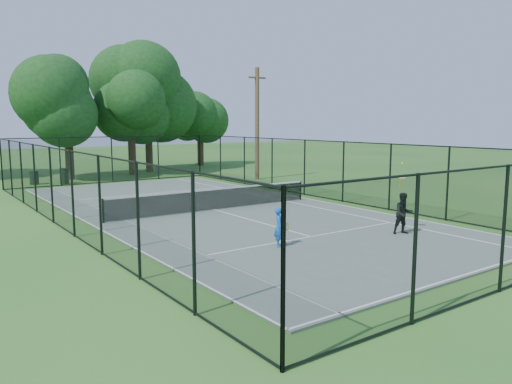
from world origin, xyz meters
TOP-DOWN VIEW (x-y plane):
  - ground at (0.00, 0.00)m, footprint 120.00×120.00m
  - tennis_court at (0.00, 0.00)m, footprint 11.00×24.00m
  - tennis_net at (0.00, 0.00)m, footprint 10.08×0.08m
  - fence at (0.00, 0.00)m, footprint 13.10×26.10m
  - tree_near_left at (-1.76, 16.42)m, footprint 6.21×6.21m
  - tree_near_mid at (2.92, 16.89)m, footprint 5.45×5.45m
  - tree_near_right at (4.89, 18.32)m, footprint 6.71×6.71m
  - tree_far_right at (11.01, 20.96)m, footprint 4.31×4.31m
  - trash_bin_left at (-4.44, 14.76)m, footprint 0.58×0.58m
  - trash_bin_right at (-2.80, 13.97)m, footprint 0.58×0.58m
  - utility_pole at (8.76, 9.00)m, footprint 1.40×0.30m
  - player_blue at (-1.70, -6.79)m, footprint 0.83×0.54m
  - player_black at (2.92, -7.92)m, footprint 0.98×0.98m

SIDE VIEW (x-z plane):
  - ground at x=0.00m, z-range 0.00..0.00m
  - tennis_court at x=0.00m, z-range 0.00..0.06m
  - trash_bin_left at x=-4.44m, z-range 0.01..0.87m
  - trash_bin_right at x=-2.80m, z-range 0.01..1.01m
  - tennis_net at x=0.00m, z-range 0.10..1.05m
  - player_blue at x=-1.70m, z-range 0.06..1.30m
  - player_black at x=2.92m, z-range -0.44..2.01m
  - fence at x=0.00m, z-range 0.00..3.00m
  - tree_far_right at x=11.01m, z-range 0.67..6.37m
  - utility_pole at x=8.76m, z-range 0.06..7.61m
  - tree_near_mid at x=2.92m, z-range 0.82..7.95m
  - tree_near_left at x=-1.76m, z-range 0.93..9.03m
  - tree_near_right at x=4.89m, z-range 1.26..10.53m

